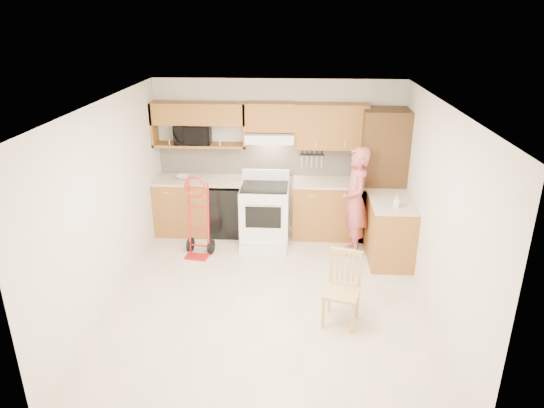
# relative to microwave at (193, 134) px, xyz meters

# --- Properties ---
(floor) EXTENTS (4.00, 4.50, 0.02)m
(floor) POSITION_rel_microwave_xyz_m (1.36, -2.08, -1.66)
(floor) COLOR beige
(floor) RESTS_ON ground
(ceiling) EXTENTS (4.00, 4.50, 0.02)m
(ceiling) POSITION_rel_microwave_xyz_m (1.36, -2.08, 0.86)
(ceiling) COLOR white
(ceiling) RESTS_ON ground
(wall_back) EXTENTS (4.00, 0.02, 2.50)m
(wall_back) POSITION_rel_microwave_xyz_m (1.36, 0.17, -0.40)
(wall_back) COLOR beige
(wall_back) RESTS_ON ground
(wall_front) EXTENTS (4.00, 0.02, 2.50)m
(wall_front) POSITION_rel_microwave_xyz_m (1.36, -4.34, -0.40)
(wall_front) COLOR beige
(wall_front) RESTS_ON ground
(wall_left) EXTENTS (0.02, 4.50, 2.50)m
(wall_left) POSITION_rel_microwave_xyz_m (-0.65, -2.08, -0.40)
(wall_left) COLOR beige
(wall_left) RESTS_ON ground
(wall_right) EXTENTS (0.02, 4.50, 2.50)m
(wall_right) POSITION_rel_microwave_xyz_m (3.37, -2.08, -0.40)
(wall_right) COLOR beige
(wall_right) RESTS_ON ground
(backsplash) EXTENTS (3.92, 0.03, 0.55)m
(backsplash) POSITION_rel_microwave_xyz_m (1.36, 0.15, -0.45)
(backsplash) COLOR beige
(backsplash) RESTS_ON wall_back
(lower_cab_left) EXTENTS (0.90, 0.60, 0.90)m
(lower_cab_left) POSITION_rel_microwave_xyz_m (-0.19, -0.14, -1.20)
(lower_cab_left) COLOR brown
(lower_cab_left) RESTS_ON ground
(dishwasher) EXTENTS (0.60, 0.60, 0.85)m
(dishwasher) POSITION_rel_microwave_xyz_m (0.56, -0.14, -1.22)
(dishwasher) COLOR black
(dishwasher) RESTS_ON ground
(lower_cab_right) EXTENTS (1.14, 0.60, 0.90)m
(lower_cab_right) POSITION_rel_microwave_xyz_m (2.19, -0.14, -1.20)
(lower_cab_right) COLOR brown
(lower_cab_right) RESTS_ON ground
(countertop_left) EXTENTS (1.50, 0.63, 0.04)m
(countertop_left) POSITION_rel_microwave_xyz_m (0.11, -0.13, -0.73)
(countertop_left) COLOR #C1AA8B
(countertop_left) RESTS_ON lower_cab_left
(countertop_right) EXTENTS (1.14, 0.63, 0.04)m
(countertop_right) POSITION_rel_microwave_xyz_m (2.19, -0.13, -0.73)
(countertop_right) COLOR #C1AA8B
(countertop_right) RESTS_ON lower_cab_right
(cab_return_right) EXTENTS (0.60, 1.00, 0.90)m
(cab_return_right) POSITION_rel_microwave_xyz_m (3.06, -0.94, -1.20)
(cab_return_right) COLOR brown
(cab_return_right) RESTS_ON ground
(countertop_return) EXTENTS (0.63, 1.00, 0.04)m
(countertop_return) POSITION_rel_microwave_xyz_m (3.06, -0.94, -0.73)
(countertop_return) COLOR #C1AA8B
(countertop_return) RESTS_ON cab_return_right
(pantry_tall) EXTENTS (0.70, 0.60, 2.10)m
(pantry_tall) POSITION_rel_microwave_xyz_m (3.01, -0.14, -0.60)
(pantry_tall) COLOR #4F381C
(pantry_tall) RESTS_ON ground
(upper_cab_left) EXTENTS (1.50, 0.33, 0.34)m
(upper_cab_left) POSITION_rel_microwave_xyz_m (0.11, 0.00, 0.33)
(upper_cab_left) COLOR brown
(upper_cab_left) RESTS_ON wall_back
(upper_shelf_mw) EXTENTS (1.50, 0.33, 0.04)m
(upper_shelf_mw) POSITION_rel_microwave_xyz_m (0.11, 0.00, -0.18)
(upper_shelf_mw) COLOR brown
(upper_shelf_mw) RESTS_ON wall_back
(upper_cab_center) EXTENTS (0.76, 0.33, 0.44)m
(upper_cab_center) POSITION_rel_microwave_xyz_m (1.24, 0.00, 0.29)
(upper_cab_center) COLOR brown
(upper_cab_center) RESTS_ON wall_back
(upper_cab_right) EXTENTS (1.14, 0.33, 0.70)m
(upper_cab_right) POSITION_rel_microwave_xyz_m (2.19, 0.00, 0.15)
(upper_cab_right) COLOR brown
(upper_cab_right) RESTS_ON wall_back
(range_hood) EXTENTS (0.76, 0.46, 0.14)m
(range_hood) POSITION_rel_microwave_xyz_m (1.24, -0.06, -0.02)
(range_hood) COLOR white
(range_hood) RESTS_ON wall_back
(knife_strip) EXTENTS (0.40, 0.05, 0.29)m
(knife_strip) POSITION_rel_microwave_xyz_m (1.91, 0.12, -0.41)
(knife_strip) COLOR black
(knife_strip) RESTS_ON backsplash
(microwave) EXTENTS (0.59, 0.42, 0.32)m
(microwave) POSITION_rel_microwave_xyz_m (0.00, 0.00, 0.00)
(microwave) COLOR black
(microwave) RESTS_ON upper_shelf_mw
(range) EXTENTS (0.76, 0.99, 1.11)m
(range) POSITION_rel_microwave_xyz_m (1.17, -0.49, -1.09)
(range) COLOR white
(range) RESTS_ON ground
(person) EXTENTS (0.45, 0.64, 1.66)m
(person) POSITION_rel_microwave_xyz_m (2.55, -0.74, -0.82)
(person) COLOR #B85152
(person) RESTS_ON ground
(hand_truck) EXTENTS (0.51, 0.48, 1.13)m
(hand_truck) POSITION_rel_microwave_xyz_m (0.20, -0.98, -1.08)
(hand_truck) COLOR red
(hand_truck) RESTS_ON ground
(dining_chair) EXTENTS (0.50, 0.52, 0.88)m
(dining_chair) POSITION_rel_microwave_xyz_m (2.23, -2.60, -1.21)
(dining_chair) COLOR #E1B45F
(dining_chair) RESTS_ON ground
(soap_bottle) EXTENTS (0.10, 0.10, 0.18)m
(soap_bottle) POSITION_rel_microwave_xyz_m (3.06, -1.20, -0.62)
(soap_bottle) COLOR white
(soap_bottle) RESTS_ON countertop_return
(bowl) EXTENTS (0.24, 0.24, 0.05)m
(bowl) POSITION_rel_microwave_xyz_m (-0.18, -0.13, -0.68)
(bowl) COLOR white
(bowl) RESTS_ON countertop_left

